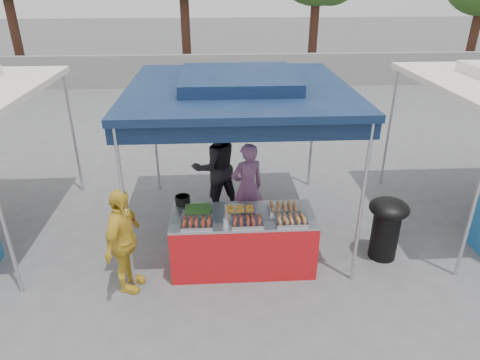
{
  "coord_description": "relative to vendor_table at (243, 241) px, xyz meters",
  "views": [
    {
      "loc": [
        -0.34,
        -5.2,
        3.85
      ],
      "look_at": [
        0.0,
        0.6,
        1.05
      ],
      "focal_mm": 32.0,
      "sensor_mm": 36.0,
      "label": 1
    }
  ],
  "objects": [
    {
      "name": "ground_plane",
      "position": [
        0.0,
        0.1,
        -0.43
      ],
      "size": [
        80.0,
        80.0,
        0.0
      ],
      "primitive_type": "plane",
      "color": "#58595B"
    },
    {
      "name": "back_wall",
      "position": [
        0.0,
        11.1,
        0.17
      ],
      "size": [
        40.0,
        0.25,
        1.2
      ],
      "primitive_type": "cube",
      "color": "gray",
      "rests_on": "ground_plane"
    },
    {
      "name": "main_canopy",
      "position": [
        0.0,
        1.07,
        1.94
      ],
      "size": [
        3.2,
        3.2,
        2.57
      ],
      "color": "#B8B9C0",
      "rests_on": "ground_plane"
    },
    {
      "name": "vendor_table",
      "position": [
        0.0,
        0.0,
        0.0
      ],
      "size": [
        2.0,
        0.8,
        0.85
      ],
      "color": "red",
      "rests_on": "ground_plane"
    },
    {
      "name": "food_tray_fl",
      "position": [
        -0.63,
        -0.24,
        0.46
      ],
      "size": [
        0.42,
        0.3,
        0.07
      ],
      "color": "silver",
      "rests_on": "vendor_table"
    },
    {
      "name": "food_tray_fm",
      "position": [
        0.04,
        -0.24,
        0.46
      ],
      "size": [
        0.42,
        0.3,
        0.07
      ],
      "color": "silver",
      "rests_on": "vendor_table"
    },
    {
      "name": "food_tray_fr",
      "position": [
        0.63,
        -0.24,
        0.46
      ],
      "size": [
        0.42,
        0.3,
        0.07
      ],
      "color": "silver",
      "rests_on": "vendor_table"
    },
    {
      "name": "food_tray_bl",
      "position": [
        -0.62,
        0.11,
        0.46
      ],
      "size": [
        0.42,
        0.3,
        0.07
      ],
      "color": "silver",
      "rests_on": "vendor_table"
    },
    {
      "name": "food_tray_bm",
      "position": [
        -0.03,
        0.09,
        0.46
      ],
      "size": [
        0.42,
        0.3,
        0.07
      ],
      "color": "silver",
      "rests_on": "vendor_table"
    },
    {
      "name": "food_tray_br",
      "position": [
        0.58,
        0.11,
        0.46
      ],
      "size": [
        0.42,
        0.3,
        0.07
      ],
      "color": "silver",
      "rests_on": "vendor_table"
    },
    {
      "name": "cooking_pot",
      "position": [
        -0.85,
        0.36,
        0.49
      ],
      "size": [
        0.21,
        0.21,
        0.13
      ],
      "primitive_type": "cylinder",
      "color": "black",
      "rests_on": "vendor_table"
    },
    {
      "name": "skewer_cup",
      "position": [
        -0.24,
        -0.24,
        0.48
      ],
      "size": [
        0.09,
        0.09,
        0.11
      ],
      "primitive_type": "cylinder",
      "color": "#B8B9C0",
      "rests_on": "vendor_table"
    },
    {
      "name": "wok_burner",
      "position": [
        2.11,
        0.11,
        0.15
      ],
      "size": [
        0.57,
        0.57,
        0.97
      ],
      "rotation": [
        0.0,
        0.0,
        0.33
      ],
      "color": "black",
      "rests_on": "ground_plane"
    },
    {
      "name": "crate_left",
      "position": [
        -0.46,
        0.73,
        -0.28
      ],
      "size": [
        0.47,
        0.33,
        0.28
      ],
      "primitive_type": "cube",
      "color": "#133DA0",
      "rests_on": "ground_plane"
    },
    {
      "name": "crate_right",
      "position": [
        0.2,
        0.55,
        -0.28
      ],
      "size": [
        0.48,
        0.33,
        0.29
      ],
      "primitive_type": "cube",
      "color": "#133DA0",
      "rests_on": "ground_plane"
    },
    {
      "name": "crate_stacked",
      "position": [
        0.2,
        0.55,
        0.0
      ],
      "size": [
        0.47,
        0.33,
        0.28
      ],
      "primitive_type": "cube",
      "color": "#133DA0",
      "rests_on": "crate_right"
    },
    {
      "name": "vendor_woman",
      "position": [
        0.14,
        1.03,
        0.33
      ],
      "size": [
        0.64,
        0.53,
        1.51
      ],
      "primitive_type": "imported",
      "rotation": [
        0.0,
        0.0,
        3.49
      ],
      "color": "#87567F",
      "rests_on": "ground_plane"
    },
    {
      "name": "helper_man",
      "position": [
        -0.37,
        1.64,
        0.44
      ],
      "size": [
        1.04,
        0.94,
        1.73
      ],
      "primitive_type": "imported",
      "rotation": [
        0.0,
        0.0,
        3.56
      ],
      "color": "black",
      "rests_on": "ground_plane"
    },
    {
      "name": "customer_person",
      "position": [
        -1.57,
        -0.4,
        0.32
      ],
      "size": [
        0.57,
        0.93,
        1.48
      ],
      "primitive_type": "imported",
      "rotation": [
        0.0,
        0.0,
        1.32
      ],
      "color": "gold",
      "rests_on": "ground_plane"
    }
  ]
}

